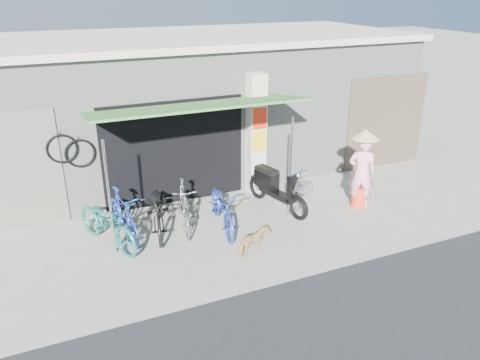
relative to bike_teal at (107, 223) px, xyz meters
name	(u,v)px	position (x,y,z in m)	size (l,w,h in m)	color
ground	(268,240)	(3.06, -1.09, -0.51)	(80.00, 80.00, 0.00)	#A29D92
bicycle_shop	(189,101)	(3.06, 4.00, 1.32)	(12.30, 5.30, 3.66)	#939890
shop_pillar	(256,134)	(3.91, 1.36, 0.99)	(0.42, 0.44, 3.00)	beige
awning	(197,108)	(2.16, 0.54, 2.00)	(4.60, 1.88, 2.72)	#397032
neighbour_right	(386,122)	(8.06, 1.50, 0.79)	(2.60, 0.06, 2.60)	brown
bike_teal	(107,223)	(0.00, 0.00, 0.00)	(0.68, 1.95, 1.02)	#1A766B
bike_blue	(123,215)	(0.35, 0.21, 0.01)	(0.49, 1.74, 1.05)	#213A9A
bike_black	(158,209)	(1.09, 0.18, 0.00)	(0.69, 1.97, 1.03)	black
bike_silver	(184,205)	(1.64, 0.12, 0.02)	(0.50, 1.78, 1.07)	#A0A0A5
bike_navy	(223,207)	(2.39, -0.24, 0.00)	(0.68, 1.95, 1.02)	#223D9E
street_dog	(254,242)	(2.55, -1.52, -0.23)	(0.31, 0.67, 0.57)	tan
moped	(276,188)	(3.90, 0.19, 0.01)	(0.76, 2.01, 1.15)	black
nun	(362,170)	(5.77, -0.51, 0.42)	(0.75, 0.70, 1.91)	#F9A7C2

